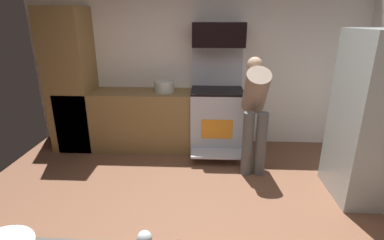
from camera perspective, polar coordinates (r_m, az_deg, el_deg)
ground_plane at (r=2.98m, az=-0.23°, el=-21.64°), size 5.20×4.80×0.02m
wall_back at (r=4.64m, az=1.33°, el=11.30°), size 5.20×0.12×2.60m
lower_cabinet_run at (r=4.60m, az=-10.16°, el=0.03°), size 2.40×0.60×0.90m
cabinet_column at (r=4.77m, az=-22.47°, el=7.04°), size 0.60×0.60×2.10m
oven_range at (r=4.46m, az=4.80°, el=0.50°), size 0.76×0.95×1.55m
microwave at (r=4.32m, az=5.22°, el=16.27°), size 0.74×0.38×0.34m
refrigerator at (r=3.73m, az=33.42°, el=0.16°), size 0.88×0.79×1.85m
person_cook at (r=3.79m, az=12.21°, el=2.39°), size 0.31×0.61×1.47m
wine_glass_mid at (r=1.39m, az=-9.24°, el=-22.17°), size 0.07×0.07×0.17m
stock_pot at (r=4.38m, az=-5.44°, el=6.55°), size 0.29×0.29×0.17m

